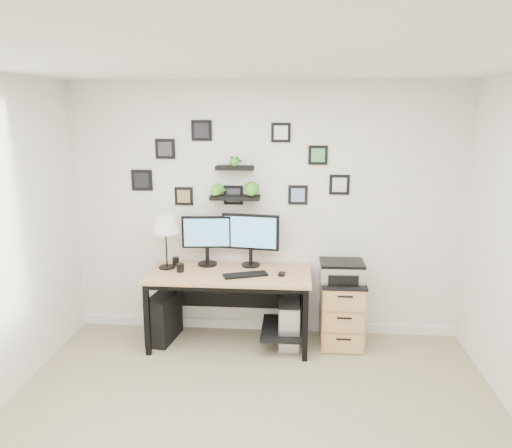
# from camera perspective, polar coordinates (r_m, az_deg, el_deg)

# --- Properties ---
(room) EXTENTS (4.00, 4.00, 4.00)m
(room) POSITION_cam_1_polar(r_m,az_deg,el_deg) (5.48, 1.01, -11.44)
(room) COLOR tan
(room) RESTS_ON ground
(desk) EXTENTS (1.60, 0.70, 0.75)m
(desk) POSITION_cam_1_polar(r_m,az_deg,el_deg) (4.99, -2.62, -6.82)
(desk) COLOR tan
(desk) RESTS_ON ground
(monitor_left) EXTENTS (0.51, 0.22, 0.52)m
(monitor_left) POSITION_cam_1_polar(r_m,az_deg,el_deg) (5.08, -5.64, -1.46)
(monitor_left) COLOR black
(monitor_left) RESTS_ON desk
(monitor_right) EXTENTS (0.58, 0.21, 0.54)m
(monitor_right) POSITION_cam_1_polar(r_m,az_deg,el_deg) (5.02, -0.63, -1.33)
(monitor_right) COLOR black
(monitor_right) RESTS_ON desk
(keyboard) EXTENTS (0.45, 0.27, 0.02)m
(keyboard) POSITION_cam_1_polar(r_m,az_deg,el_deg) (4.82, -1.24, -5.83)
(keyboard) COLOR black
(keyboard) RESTS_ON desk
(mouse) EXTENTS (0.07, 0.10, 0.03)m
(mouse) POSITION_cam_1_polar(r_m,az_deg,el_deg) (4.84, 2.96, -5.73)
(mouse) COLOR black
(mouse) RESTS_ON desk
(table_lamp) EXTENTS (0.27, 0.27, 0.55)m
(table_lamp) POSITION_cam_1_polar(r_m,az_deg,el_deg) (5.02, -10.31, -0.12)
(table_lamp) COLOR black
(table_lamp) RESTS_ON desk
(mug) EXTENTS (0.07, 0.07, 0.08)m
(mug) POSITION_cam_1_polar(r_m,az_deg,el_deg) (4.98, -8.65, -4.97)
(mug) COLOR black
(mug) RESTS_ON desk
(pen_cup) EXTENTS (0.07, 0.07, 0.09)m
(pen_cup) POSITION_cam_1_polar(r_m,az_deg,el_deg) (5.18, -9.15, -4.25)
(pen_cup) COLOR black
(pen_cup) RESTS_ON desk
(pc_tower_black) EXTENTS (0.29, 0.51, 0.48)m
(pc_tower_black) POSITION_cam_1_polar(r_m,az_deg,el_deg) (5.27, -10.48, -10.44)
(pc_tower_black) COLOR black
(pc_tower_black) RESTS_ON ground
(pc_tower_grey) EXTENTS (0.21, 0.47, 0.46)m
(pc_tower_grey) POSITION_cam_1_polar(r_m,az_deg,el_deg) (5.10, 3.81, -11.21)
(pc_tower_grey) COLOR gray
(pc_tower_grey) RESTS_ON ground
(file_cabinet) EXTENTS (0.43, 0.53, 0.67)m
(file_cabinet) POSITION_cam_1_polar(r_m,az_deg,el_deg) (5.14, 9.77, -9.88)
(file_cabinet) COLOR tan
(file_cabinet) RESTS_ON ground
(printer) EXTENTS (0.43, 0.35, 0.19)m
(printer) POSITION_cam_1_polar(r_m,az_deg,el_deg) (4.98, 9.76, -5.32)
(printer) COLOR silver
(printer) RESTS_ON file_cabinet
(wall_decor) EXTENTS (2.22, 0.18, 0.86)m
(wall_decor) POSITION_cam_1_polar(r_m,az_deg,el_deg) (4.99, -2.28, 5.48)
(wall_decor) COLOR black
(wall_decor) RESTS_ON ground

